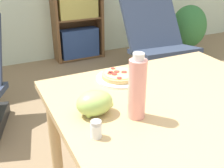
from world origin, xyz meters
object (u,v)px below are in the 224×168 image
grape_bunch (94,103)px  bookshelf (77,1)px  pizza_on_plate (120,76)px  drink_bottle (137,88)px  potted_plant_floor (188,29)px  lounge_chair_far (157,54)px  salt_shaker (96,129)px

grape_bunch → bookshelf: (0.82, 2.56, -0.04)m
pizza_on_plate → grape_bunch: bearing=-133.8°
drink_bottle → potted_plant_floor: 3.00m
pizza_on_plate → bookshelf: size_ratio=0.15×
lounge_chair_far → bookshelf: (-0.57, 0.99, 0.47)m
pizza_on_plate → salt_shaker: salt_shaker is taller
lounge_chair_far → bookshelf: bearing=124.7°
pizza_on_plate → drink_bottle: size_ratio=0.91×
drink_bottle → grape_bunch: bearing=147.0°
grape_bunch → salt_shaker: 0.16m
drink_bottle → salt_shaker: bearing=-163.9°
lounge_chair_far → potted_plant_floor: bearing=34.5°
pizza_on_plate → potted_plant_floor: pizza_on_plate is taller
salt_shaker → lounge_chair_far: (1.44, 1.71, -0.49)m
bookshelf → grape_bunch: bearing=-107.7°
potted_plant_floor → pizza_on_plate: bearing=-137.8°
grape_bunch → potted_plant_floor: size_ratio=0.22×
pizza_on_plate → lounge_chair_far: (1.15, 1.31, -0.47)m
salt_shaker → drink_bottle: bearing=16.1°
pizza_on_plate → drink_bottle: bearing=-106.7°
lounge_chair_far → bookshelf: 1.24m
pizza_on_plate → grape_bunch: grape_bunch is taller
bookshelf → potted_plant_floor: size_ratio=2.33×
lounge_chair_far → potted_plant_floor: lounge_chair_far is taller
salt_shaker → potted_plant_floor: size_ratio=0.09×
grape_bunch → lounge_chair_far: lounge_chair_far is taller
drink_bottle → bookshelf: bookshelf is taller
grape_bunch → pizza_on_plate: bearing=46.2°
pizza_on_plate → salt_shaker: bearing=-126.5°
salt_shaker → bookshelf: (0.87, 2.70, -0.02)m
salt_shaker → lounge_chair_far: bearing=49.8°
pizza_on_plate → drink_bottle: 0.37m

